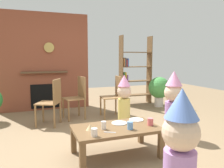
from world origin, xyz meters
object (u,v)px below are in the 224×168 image
(coffee_table, at_px, (116,131))
(paper_cup_far_left, at_px, (104,125))
(paper_cup_near_left, at_px, (130,125))
(child_by_the_chairs, at_px, (124,99))
(dining_chair_left, at_px, (53,99))
(paper_plate_front, at_px, (136,120))
(child_with_cone_hat, at_px, (180,151))
(paper_cup_near_right, at_px, (94,132))
(potted_plant_tall, at_px, (159,89))
(birthday_cake_slice, at_px, (90,127))
(paper_plate_rear, at_px, (119,123))
(dining_chair_right, at_px, (114,94))
(bookshelf, at_px, (133,72))
(dining_chair_middle, at_px, (78,95))
(paper_cup_center, at_px, (150,122))
(child_in_pink, at_px, (173,102))

(coffee_table, height_order, paper_cup_far_left, paper_cup_far_left)
(paper_cup_far_left, bearing_deg, paper_cup_near_left, -21.45)
(child_by_the_chairs, xyz_separation_m, dining_chair_left, (-1.29, 0.47, -0.01))
(dining_chair_left, bearing_deg, coffee_table, 137.12)
(paper_plate_front, bearing_deg, coffee_table, -153.20)
(paper_cup_far_left, xyz_separation_m, child_with_cone_hat, (0.23, -1.23, 0.13))
(coffee_table, distance_m, paper_cup_near_right, 0.44)
(paper_cup_near_left, bearing_deg, potted_plant_tall, 51.05)
(dining_chair_left, bearing_deg, paper_cup_near_right, 124.19)
(child_by_the_chairs, bearing_deg, child_with_cone_hat, 14.79)
(paper_cup_far_left, bearing_deg, paper_plate_front, 20.96)
(birthday_cake_slice, bearing_deg, coffee_table, -0.68)
(dining_chair_left, bearing_deg, paper_cup_far_left, 131.28)
(paper_cup_near_left, bearing_deg, paper_plate_rear, 97.60)
(birthday_cake_slice, distance_m, child_by_the_chairs, 1.52)
(potted_plant_tall, bearing_deg, dining_chair_left, -166.10)
(birthday_cake_slice, bearing_deg, paper_cup_far_left, -8.23)
(dining_chair_left, distance_m, dining_chair_right, 1.35)
(bookshelf, xyz_separation_m, potted_plant_tall, (0.50, -0.56, -0.41))
(bookshelf, height_order, paper_cup_near_left, bookshelf)
(paper_plate_front, xyz_separation_m, child_by_the_chairs, (0.22, 0.97, 0.12))
(birthday_cake_slice, bearing_deg, dining_chair_middle, 82.85)
(child_with_cone_hat, bearing_deg, coffee_table, -0.00)
(paper_cup_near_right, xyz_separation_m, birthday_cake_slice, (0.01, 0.23, -0.01))
(bookshelf, height_order, child_by_the_chairs, bookshelf)
(child_by_the_chairs, height_order, potted_plant_tall, child_by_the_chairs)
(paper_plate_front, bearing_deg, paper_cup_near_right, -150.66)
(coffee_table, xyz_separation_m, paper_plate_rear, (0.10, 0.13, 0.06))
(bookshelf, distance_m, child_by_the_chairs, 2.04)
(paper_cup_center, height_order, paper_plate_front, paper_cup_center)
(paper_cup_near_left, distance_m, dining_chair_left, 1.96)
(potted_plant_tall, bearing_deg, paper_plate_rear, -132.87)
(birthday_cake_slice, height_order, dining_chair_right, dining_chair_right)
(paper_cup_center, distance_m, dining_chair_left, 2.07)
(child_in_pink, distance_m, dining_chair_left, 2.23)
(bookshelf, xyz_separation_m, paper_plate_front, (-1.25, -2.70, -0.50))
(bookshelf, height_order, paper_plate_front, bookshelf)
(paper_cup_near_left, xyz_separation_m, dining_chair_left, (-0.80, 1.79, 0.07))
(paper_cup_near_left, relative_size, dining_chair_left, 0.11)
(paper_cup_center, height_order, child_by_the_chairs, child_by_the_chairs)
(paper_cup_far_left, relative_size, birthday_cake_slice, 1.03)
(child_with_cone_hat, relative_size, dining_chair_right, 1.20)
(dining_chair_middle, distance_m, dining_chair_right, 0.80)
(bookshelf, relative_size, paper_cup_near_right, 19.72)
(child_by_the_chairs, bearing_deg, coffee_table, 0.00)
(child_in_pink, height_order, dining_chair_right, child_in_pink)
(bookshelf, bearing_deg, child_by_the_chairs, -120.67)
(bookshelf, xyz_separation_m, paper_cup_far_left, (-1.83, -2.92, -0.46))
(dining_chair_right, bearing_deg, coffee_table, 73.76)
(paper_cup_far_left, bearing_deg, paper_cup_near_right, -131.58)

